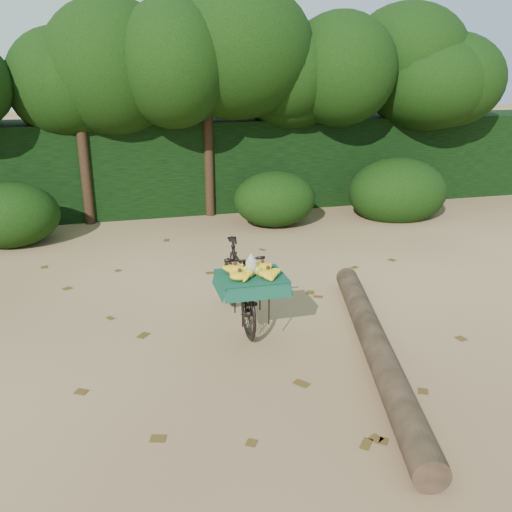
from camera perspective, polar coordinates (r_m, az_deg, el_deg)
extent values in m
plane|color=tan|center=(5.82, 0.39, -8.74)|extent=(80.00, 80.00, 0.00)
imported|color=black|center=(6.05, -1.87, -2.87)|extent=(0.45, 1.53, 0.92)
cube|color=black|center=(5.40, -0.49, -2.23)|extent=(0.34, 0.41, 0.02)
cube|color=#155039|center=(5.39, -0.49, -2.08)|extent=(0.67, 0.56, 0.01)
ellipsoid|color=#9FA928|center=(5.39, 0.17, -1.54)|extent=(0.09, 0.07, 0.10)
ellipsoid|color=#9FA928|center=(5.41, -0.95, -1.46)|extent=(0.09, 0.07, 0.10)
ellipsoid|color=#9FA928|center=(5.33, -0.70, -1.80)|extent=(0.09, 0.07, 0.10)
cylinder|color=#EAE5C6|center=(5.37, -0.52, -1.13)|extent=(0.11, 0.11, 0.14)
cylinder|color=brown|center=(5.55, 12.44, -9.09)|extent=(1.28, 3.67, 0.27)
cube|color=black|center=(11.50, -8.29, 9.55)|extent=(26.00, 1.80, 1.80)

